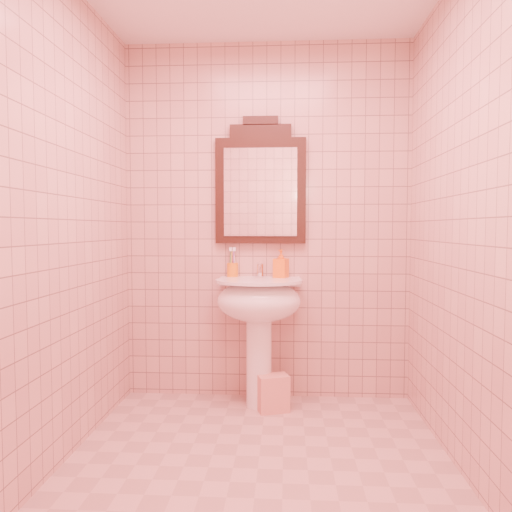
# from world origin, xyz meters

# --- Properties ---
(floor) EXTENTS (2.20, 2.20, 0.00)m
(floor) POSITION_xyz_m (0.00, 0.00, 0.00)
(floor) COLOR #C69D8F
(floor) RESTS_ON ground
(back_wall) EXTENTS (2.00, 0.02, 2.50)m
(back_wall) POSITION_xyz_m (0.00, 1.10, 1.25)
(back_wall) COLOR #D1A092
(back_wall) RESTS_ON floor
(pedestal_sink) EXTENTS (0.58, 0.58, 0.86)m
(pedestal_sink) POSITION_xyz_m (-0.04, 0.87, 0.66)
(pedestal_sink) COLOR white
(pedestal_sink) RESTS_ON floor
(faucet) EXTENTS (0.04, 0.16, 0.11)m
(faucet) POSITION_xyz_m (-0.04, 1.01, 0.92)
(faucet) COLOR white
(faucet) RESTS_ON pedestal_sink
(mirror) EXTENTS (0.63, 0.06, 0.88)m
(mirror) POSITION_xyz_m (-0.04, 1.07, 1.51)
(mirror) COLOR black
(mirror) RESTS_ON back_wall
(toothbrush_cup) EXTENTS (0.08, 0.08, 0.18)m
(toothbrush_cup) POSITION_xyz_m (-0.24, 1.05, 0.92)
(toothbrush_cup) COLOR orange
(toothbrush_cup) RESTS_ON pedestal_sink
(soap_dispenser) EXTENTS (0.11, 0.12, 0.20)m
(soap_dispenser) POSITION_xyz_m (0.10, 1.01, 0.96)
(soap_dispenser) COLOR orange
(soap_dispenser) RESTS_ON pedestal_sink
(towel) EXTENTS (0.23, 0.19, 0.24)m
(towel) POSITION_xyz_m (0.06, 0.80, 0.12)
(towel) COLOR #EDA18B
(towel) RESTS_ON floor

